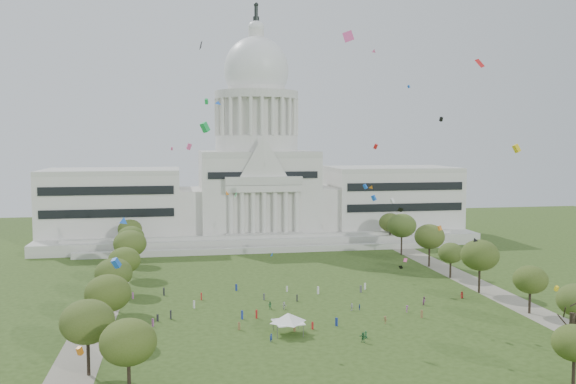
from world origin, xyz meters
The scene contains 34 objects.
ground centered at (0.00, 0.00, 0.00)m, with size 400.00×400.00×0.00m, color #2F4517.
capitol centered at (0.00, 113.59, 22.30)m, with size 160.00×64.50×91.30m.
path_left centered at (-48.00, 30.00, 0.02)m, with size 8.00×160.00×0.04m, color gray.
path_right centered at (48.00, 30.00, 0.02)m, with size 8.00×160.00×0.04m, color gray.
row_tree_l_0 centered at (-45.26, -21.68, 8.95)m, with size 8.85×8.85×12.59m.
row_tree_l_1 centered at (-44.07, -2.96, 8.95)m, with size 8.86×8.86×12.59m.
row_tree_r_1 centered at (46.22, -1.75, 7.66)m, with size 7.58×7.58×10.78m.
row_tree_l_2 centered at (-45.04, 17.30, 8.51)m, with size 8.42×8.42×11.97m.
row_tree_r_2 centered at (44.17, 17.44, 9.66)m, with size 9.55×9.55×13.58m.
row_tree_l_3 centered at (-44.09, 33.92, 8.21)m, with size 8.12×8.12×11.55m.
row_tree_r_3 centered at (44.40, 34.48, 7.08)m, with size 7.01×7.01×9.98m.
row_tree_l_4 centered at (-44.08, 52.42, 9.39)m, with size 9.29×9.29×13.21m.
row_tree_r_4 centered at (44.76, 50.04, 9.29)m, with size 9.19×9.19×13.06m.
row_tree_l_5 centered at (-45.22, 71.01, 8.42)m, with size 8.33×8.33×11.85m.
row_tree_r_5 centered at (43.49, 70.19, 9.93)m, with size 9.82×9.82×13.96m.
row_tree_l_6 centered at (-46.87, 89.14, 8.27)m, with size 8.19×8.19×11.64m.
row_tree_r_6 centered at (45.96, 88.13, 8.51)m, with size 8.42×8.42×11.97m.
near_tree_0 centered at (-38.00, -32.00, 8.56)m, with size 8.47×8.47×12.04m.
near_tree_1 centered at (30.00, -40.00, 7.00)m, with size 6.93×6.93×9.86m.
big_bare_tree centered at (38.00, -28.00, 8.67)m, with size 6.00×5.00×12.80m.
event_tent centered at (-9.25, -6.29, 3.36)m, with size 8.73×8.73×4.33m.
person_0 centered at (37.41, 13.10, 0.86)m, with size 0.84×0.55×1.72m, color #B21E1E.
person_2 centered at (25.95, 8.99, 1.00)m, with size 0.97×0.60×1.99m, color #994C8C.
person_3 centered at (12.09, -3.22, 0.81)m, with size 1.05×0.54×1.63m, color olive.
person_4 centered at (7.94, 7.63, 0.86)m, with size 1.01×0.55×1.73m, color silver.
person_5 centered at (-6.97, 11.48, 0.85)m, with size 1.58×0.62×1.70m, color silver.
person_6 centered at (5.13, -11.80, 0.77)m, with size 0.75×0.49×1.53m, color #33723F.
person_7 centered at (-13.32, -10.48, 0.80)m, with size 0.58×0.43×1.60m, color navy.
person_8 centered at (-10.16, 12.07, 0.91)m, with size 0.88×0.54×1.81m, color #33723F.
person_9 centered at (19.78, 4.05, 0.78)m, with size 1.01×0.52×1.57m, color #994C8C.
person_10 centered at (9.77, 7.58, 0.70)m, with size 0.82×0.45×1.40m, color navy.
person_11 centered at (3.96, -13.89, 0.99)m, with size 1.83×0.72×1.98m, color #33723F.
distant_crowd centered at (-14.39, 12.88, 0.88)m, with size 63.79×35.97×1.94m.
kite_swarm centered at (0.49, 8.92, 32.43)m, with size 86.84×101.13×60.04m.
Camera 1 is at (-30.29, -122.91, 38.32)m, focal length 38.00 mm.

